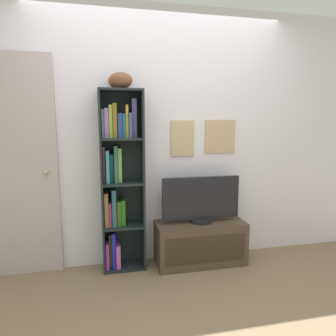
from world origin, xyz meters
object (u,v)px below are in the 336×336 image
(bookshelf, at_px, (119,180))
(door, at_px, (9,168))
(tv_stand, at_px, (200,242))
(football, at_px, (120,81))
(television, at_px, (201,200))

(bookshelf, relative_size, door, 0.85)
(tv_stand, xyz_separation_m, door, (-1.80, 0.16, 0.81))
(football, bearing_deg, door, 174.54)
(bookshelf, distance_m, door, 1.00)
(football, relative_size, tv_stand, 0.27)
(bookshelf, xyz_separation_m, tv_stand, (0.81, -0.09, -0.67))
(football, relative_size, door, 0.12)
(football, distance_m, tv_stand, 1.79)
(bookshelf, relative_size, football, 7.25)
(bookshelf, distance_m, football, 0.93)
(bookshelf, bearing_deg, door, 175.92)
(bookshelf, bearing_deg, television, -6.39)
(television, xyz_separation_m, door, (-1.80, 0.16, 0.36))
(door, bearing_deg, football, -5.46)
(football, distance_m, door, 1.30)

